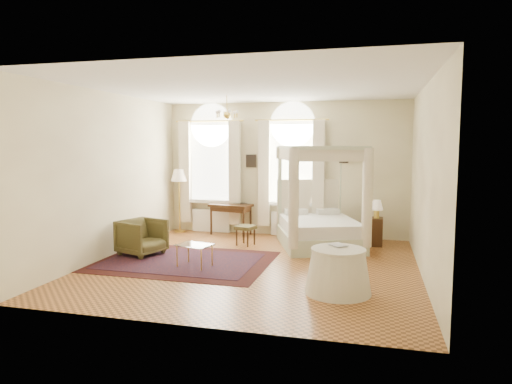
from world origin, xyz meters
The scene contains 18 objects.
ground centered at (0.00, 0.00, 0.00)m, with size 6.00×6.00×0.00m, color #AC6A32.
room_walls centered at (0.00, 0.00, 1.98)m, with size 6.00×6.00×6.00m.
window_left centered at (-1.90, 2.87, 1.49)m, with size 1.62×0.27×3.29m.
window_right centered at (0.20, 2.87, 1.49)m, with size 1.62×0.27×3.29m.
chandelier centered at (-0.90, 1.20, 2.91)m, with size 0.51×0.45×0.50m.
wall_pictures centered at (0.09, 2.97, 1.89)m, with size 2.54×0.03×0.39m.
canopy_bed centered at (1.01, 1.89, 0.51)m, with size 2.25×2.48×2.23m.
nightstand centered at (2.16, 2.33, 0.31)m, with size 0.44×0.40×0.63m, color #381E0F.
nightstand_lamp centered at (2.23, 2.28, 0.90)m, with size 0.28×0.28×0.41m.
writing_desk centered at (-1.31, 2.70, 0.66)m, with size 1.11×0.70×0.77m.
laptop centered at (-1.07, 2.81, 0.79)m, with size 0.36×0.23×0.03m, color black.
stool centered at (-0.61, 1.61, 0.37)m, with size 0.48×0.48×0.44m.
armchair centered at (-2.43, 0.21, 0.37)m, with size 0.79×0.81×0.74m, color #453D1D.
coffee_table centered at (-1.03, -0.39, 0.38)m, with size 0.71×0.57×0.43m.
floor_lamp centered at (-2.70, 2.70, 1.39)m, with size 0.42×0.42×1.63m.
oriental_rug centered at (-1.43, -0.09, 0.01)m, with size 3.46×2.50×0.01m.
side_table centered at (1.66, -1.23, 0.34)m, with size 1.01×1.01×0.69m.
book centered at (1.56, -1.11, 0.70)m, with size 0.21×0.28×0.03m, color black.
Camera 1 is at (2.15, -8.12, 2.27)m, focal length 32.00 mm.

